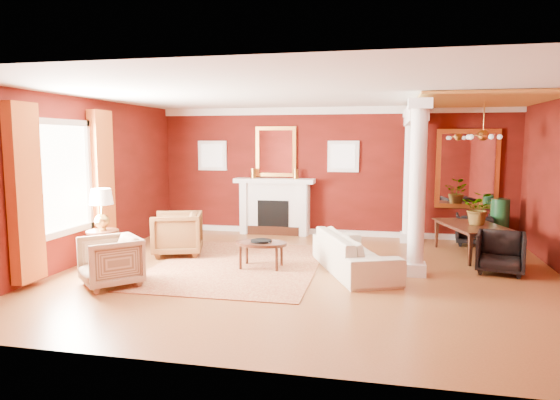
% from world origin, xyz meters
% --- Properties ---
extents(ground, '(8.00, 8.00, 0.00)m').
position_xyz_m(ground, '(0.00, 0.00, 0.00)').
color(ground, brown).
rests_on(ground, ground).
extents(room_shell, '(8.04, 7.04, 2.92)m').
position_xyz_m(room_shell, '(0.00, 0.00, 2.02)').
color(room_shell, '#61120D').
rests_on(room_shell, ground).
extents(fireplace, '(1.85, 0.42, 1.29)m').
position_xyz_m(fireplace, '(-1.30, 3.32, 0.65)').
color(fireplace, white).
rests_on(fireplace, ground).
extents(overmantel_mirror, '(0.95, 0.07, 1.15)m').
position_xyz_m(overmantel_mirror, '(-1.30, 3.45, 1.90)').
color(overmantel_mirror, '#EDA845').
rests_on(overmantel_mirror, fireplace).
extents(flank_window_left, '(0.70, 0.07, 0.70)m').
position_xyz_m(flank_window_left, '(-2.85, 3.46, 1.80)').
color(flank_window_left, white).
rests_on(flank_window_left, room_shell).
extents(flank_window_right, '(0.70, 0.07, 0.70)m').
position_xyz_m(flank_window_right, '(0.25, 3.46, 1.80)').
color(flank_window_right, white).
rests_on(flank_window_right, room_shell).
extents(left_window, '(0.21, 2.55, 2.60)m').
position_xyz_m(left_window, '(-3.89, -0.60, 1.42)').
color(left_window, white).
rests_on(left_window, room_shell).
extents(column_front, '(0.36, 0.36, 2.80)m').
position_xyz_m(column_front, '(1.70, 0.30, 1.43)').
color(column_front, white).
rests_on(column_front, ground).
extents(column_back, '(0.36, 0.36, 2.80)m').
position_xyz_m(column_back, '(1.70, 3.00, 1.43)').
color(column_back, white).
rests_on(column_back, ground).
extents(header_beam, '(0.30, 3.20, 0.32)m').
position_xyz_m(header_beam, '(1.70, 1.90, 2.62)').
color(header_beam, white).
rests_on(header_beam, column_front).
extents(amber_ceiling, '(2.30, 3.40, 0.04)m').
position_xyz_m(amber_ceiling, '(2.85, 1.75, 2.87)').
color(amber_ceiling, gold).
rests_on(amber_ceiling, room_shell).
extents(dining_mirror, '(1.30, 0.07, 1.70)m').
position_xyz_m(dining_mirror, '(2.90, 3.45, 1.55)').
color(dining_mirror, '#EDA845').
rests_on(dining_mirror, room_shell).
extents(chandelier, '(0.60, 0.62, 0.75)m').
position_xyz_m(chandelier, '(2.90, 1.80, 2.25)').
color(chandelier, gold).
rests_on(chandelier, room_shell).
extents(crown_trim, '(8.00, 0.08, 0.16)m').
position_xyz_m(crown_trim, '(0.00, 3.46, 2.82)').
color(crown_trim, white).
rests_on(crown_trim, room_shell).
extents(base_trim, '(8.00, 0.08, 0.12)m').
position_xyz_m(base_trim, '(0.00, 3.46, 0.06)').
color(base_trim, white).
rests_on(base_trim, ground).
extents(rug, '(2.80, 3.71, 0.01)m').
position_xyz_m(rug, '(-1.27, 0.27, 0.01)').
color(rug, maroon).
rests_on(rug, ground).
extents(sofa, '(1.43, 2.26, 0.86)m').
position_xyz_m(sofa, '(0.73, 0.31, 0.43)').
color(sofa, white).
rests_on(sofa, ground).
extents(armchair_leopard, '(1.04, 1.08, 0.90)m').
position_xyz_m(armchair_leopard, '(-2.62, 0.83, 0.45)').
color(armchair_leopard, black).
rests_on(armchair_leopard, ground).
extents(armchair_stripe, '(1.09, 1.08, 0.82)m').
position_xyz_m(armchair_stripe, '(-2.76, -1.27, 0.41)').
color(armchair_stripe, tan).
rests_on(armchair_stripe, ground).
extents(coffee_table, '(0.89, 0.89, 0.45)m').
position_xyz_m(coffee_table, '(-0.82, 0.21, 0.41)').
color(coffee_table, black).
rests_on(coffee_table, ground).
extents(coffee_book, '(0.16, 0.04, 0.21)m').
position_xyz_m(coffee_book, '(-0.82, 0.19, 0.56)').
color(coffee_book, black).
rests_on(coffee_book, coffee_table).
extents(side_table, '(0.54, 0.54, 1.35)m').
position_xyz_m(side_table, '(-3.50, -0.26, 0.89)').
color(side_table, black).
rests_on(side_table, ground).
extents(dining_table, '(1.04, 1.79, 0.94)m').
position_xyz_m(dining_table, '(2.85, 1.95, 0.47)').
color(dining_table, black).
rests_on(dining_table, ground).
extents(dining_chair_near, '(0.85, 0.82, 0.75)m').
position_xyz_m(dining_chair_near, '(3.07, 0.73, 0.37)').
color(dining_chair_near, black).
rests_on(dining_chair_near, ground).
extents(dining_chair_far, '(0.74, 0.70, 0.71)m').
position_xyz_m(dining_chair_far, '(3.01, 3.00, 0.35)').
color(dining_chair_far, black).
rests_on(dining_chair_far, ground).
extents(green_urn, '(0.41, 0.41, 0.99)m').
position_xyz_m(green_urn, '(3.50, 2.99, 0.39)').
color(green_urn, '#154321').
rests_on(green_urn, ground).
extents(potted_plant, '(0.74, 0.78, 0.49)m').
position_xyz_m(potted_plant, '(2.91, 1.93, 1.19)').
color(potted_plant, '#26591E').
rests_on(potted_plant, dining_table).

